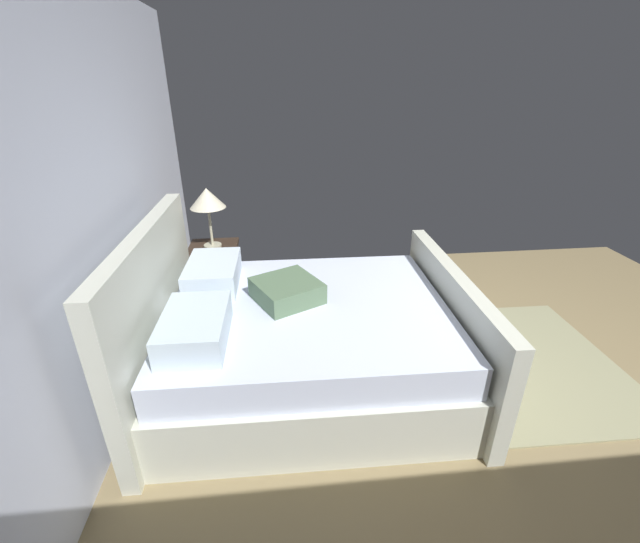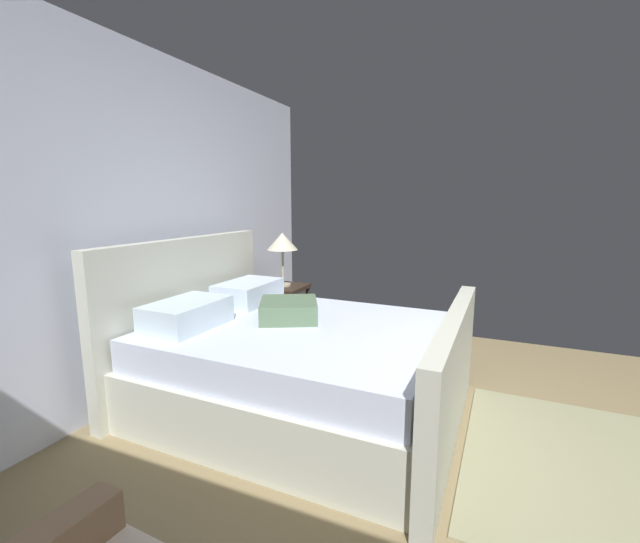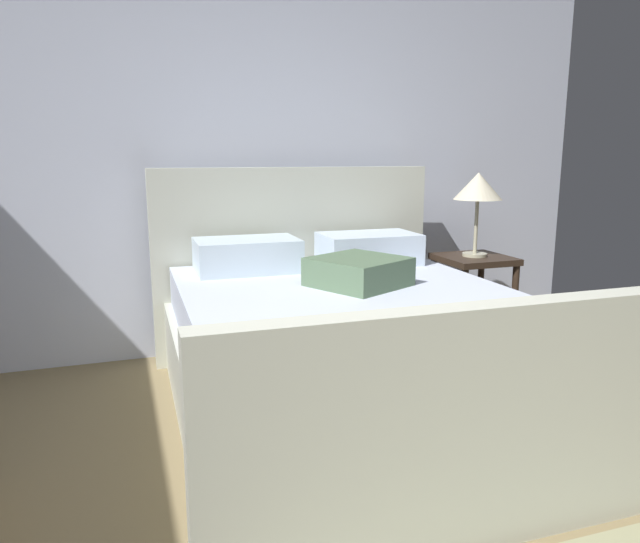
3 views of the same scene
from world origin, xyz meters
name	(u,v)px [view 1 (image 1 of 3)]	position (x,y,z in m)	size (l,w,h in m)	color
ground_plane	(516,395)	(0.00, 0.00, -0.01)	(4.96, 5.28, 0.02)	olive
wall_back	(63,237)	(0.00, 2.70, 1.28)	(5.08, 0.12, 2.57)	silver
bed	(302,338)	(0.34, 1.48, 0.35)	(1.78, 2.15, 1.18)	beige
nightstand_right	(215,266)	(1.52, 2.22, 0.40)	(0.44, 0.44, 0.60)	#31241A
table_lamp_right	(207,200)	(1.52, 2.22, 1.04)	(0.31, 0.31, 0.54)	#B7B293
area_rug	(531,361)	(0.33, -0.31, 0.01)	(1.58, 1.26, 0.01)	gray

